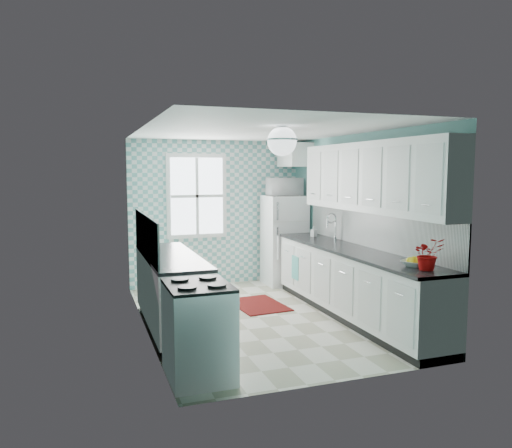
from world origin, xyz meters
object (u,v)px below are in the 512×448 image
object	(u,v)px
fridge	(284,240)
microwave	(285,187)
stove	(199,329)
ceiling_light	(282,141)
sink	(323,241)
fruit_bowl	(414,263)
potted_plant	(428,254)

from	to	relation	value
fridge	microwave	size ratio (longest dim) A/B	2.79
fridge	stove	bearing A→B (deg)	-122.12
fridge	ceiling_light	bearing A→B (deg)	-111.39
ceiling_light	microwave	size ratio (longest dim) A/B	0.63
sink	fridge	bearing A→B (deg)	92.87
fruit_bowl	potted_plant	distance (m)	0.26
fridge	potted_plant	world-z (taller)	fridge
ceiling_light	stove	world-z (taller)	ceiling_light
fridge	microwave	world-z (taller)	microwave
sink	ceiling_light	bearing A→B (deg)	-134.70
sink	potted_plant	bearing A→B (deg)	-91.31
stove	potted_plant	bearing A→B (deg)	-2.81
ceiling_light	potted_plant	distance (m)	2.04
sink	potted_plant	xyz separation A→B (m)	(-0.00, -2.39, 0.19)
ceiling_light	microwave	xyz separation A→B (m)	(1.11, 2.58, -0.62)
stove	potted_plant	distance (m)	2.50
stove	fridge	bearing A→B (deg)	59.84
stove	microwave	xyz separation A→B (m)	(2.31, 3.42, 1.23)
sink	fruit_bowl	distance (m)	2.17
fruit_bowl	ceiling_light	bearing A→B (deg)	142.99
sink	microwave	xyz separation A→B (m)	(-0.09, 1.31, 0.78)
sink	potted_plant	distance (m)	2.40
sink	fruit_bowl	size ratio (longest dim) A/B	2.13
fridge	fruit_bowl	xyz separation A→B (m)	(0.09, -3.48, 0.20)
ceiling_light	fridge	world-z (taller)	ceiling_light
fruit_bowl	potted_plant	size ratio (longest dim) A/B	0.77
fruit_bowl	microwave	distance (m)	3.56
stove	sink	world-z (taller)	sink
fridge	sink	xyz separation A→B (m)	(0.09, -1.31, 0.15)
stove	microwave	size ratio (longest dim) A/B	1.62
microwave	fridge	bearing A→B (deg)	51.85
stove	potted_plant	xyz separation A→B (m)	(2.40, -0.28, 0.64)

